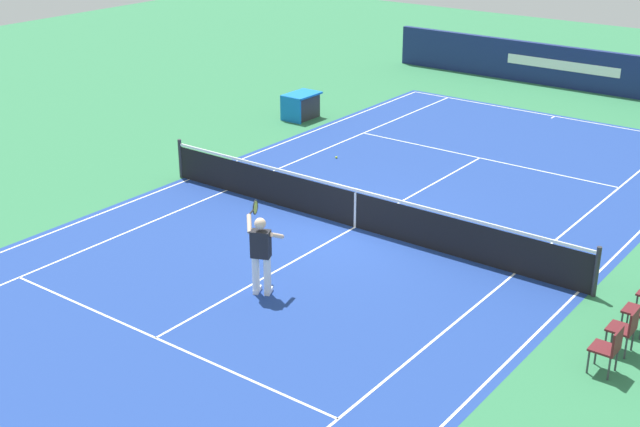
{
  "coord_description": "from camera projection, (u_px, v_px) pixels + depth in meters",
  "views": [
    {
      "loc": [
        15.57,
        10.64,
        8.12
      ],
      "look_at": [
        1.56,
        0.13,
        0.9
      ],
      "focal_mm": 48.54,
      "sensor_mm": 36.0,
      "label": 1
    }
  ],
  "objects": [
    {
      "name": "tennis_player_near",
      "position": [
        261.0,
        251.0,
        17.07
      ],
      "size": [
        0.91,
        0.94,
        1.7
      ],
      "color": "white",
      "rests_on": "ground_plane"
    },
    {
      "name": "stadium_barrier",
      "position": [
        600.0,
        72.0,
        31.98
      ],
      "size": [
        0.26,
        17.0,
        1.56
      ],
      "color": "navy",
      "rests_on": "ground_plane"
    },
    {
      "name": "spectator_chair_4",
      "position": [
        609.0,
        347.0,
        14.51
      ],
      "size": [
        0.44,
        0.44,
        0.88
      ],
      "color": "#38383D",
      "rests_on": "ground_plane"
    },
    {
      "name": "tennis_net",
      "position": [
        355.0,
        208.0,
        20.33
      ],
      "size": [
        0.1,
        11.7,
        1.08
      ],
      "color": "#2D2D33",
      "rests_on": "ground_plane"
    },
    {
      "name": "equipment_cart_tarped",
      "position": [
        301.0,
        106.0,
        28.92
      ],
      "size": [
        1.25,
        0.84,
        0.85
      ],
      "color": "#2D2D33",
      "rests_on": "ground_plane"
    },
    {
      "name": "ground_plane",
      "position": [
        355.0,
        227.0,
        20.52
      ],
      "size": [
        60.0,
        60.0,
        0.0
      ],
      "primitive_type": "plane",
      "color": "#2D7247"
    },
    {
      "name": "tennis_ball",
      "position": [
        336.0,
        157.0,
        25.2
      ],
      "size": [
        0.07,
        0.07,
        0.07
      ],
      "primitive_type": "sphere",
      "color": "#CCE01E",
      "rests_on": "ground_plane"
    },
    {
      "name": "court_line_markings",
      "position": [
        355.0,
        227.0,
        20.51
      ],
      "size": [
        23.85,
        11.05,
        0.01
      ],
      "color": "white",
      "rests_on": "ground_plane"
    },
    {
      "name": "court_slab",
      "position": [
        355.0,
        227.0,
        20.52
      ],
      "size": [
        24.2,
        11.4,
        0.0
      ],
      "primitive_type": "cube",
      "color": "navy",
      "rests_on": "ground_plane"
    },
    {
      "name": "spectator_chair_3",
      "position": [
        626.0,
        327.0,
        15.12
      ],
      "size": [
        0.44,
        0.44,
        0.88
      ],
      "color": "#38383D",
      "rests_on": "ground_plane"
    }
  ]
}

